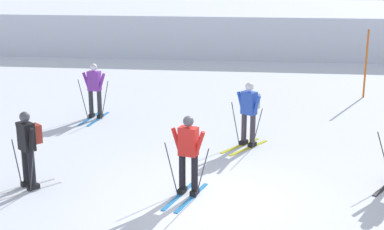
{
  "coord_description": "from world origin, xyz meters",
  "views": [
    {
      "loc": [
        0.69,
        -10.52,
        4.77
      ],
      "look_at": [
        -0.92,
        3.32,
        0.9
      ],
      "focal_mm": 52.72,
      "sensor_mm": 36.0,
      "label": 1
    }
  ],
  "objects_px": {
    "skier_red": "(188,153)",
    "trail_marker_pole": "(366,64)",
    "skier_purple": "(94,89)",
    "skier_black": "(28,146)",
    "skier_blue": "(249,111)"
  },
  "relations": [
    {
      "from": "skier_black",
      "to": "trail_marker_pole",
      "type": "relative_size",
      "value": 0.71
    },
    {
      "from": "skier_red",
      "to": "skier_purple",
      "type": "distance_m",
      "value": 6.58
    },
    {
      "from": "skier_red",
      "to": "skier_purple",
      "type": "xyz_separation_m",
      "value": [
        -3.58,
        5.52,
        0.0
      ]
    },
    {
      "from": "skier_black",
      "to": "trail_marker_pole",
      "type": "xyz_separation_m",
      "value": [
        8.57,
        9.3,
        0.26
      ]
    },
    {
      "from": "skier_purple",
      "to": "skier_black",
      "type": "bearing_deg",
      "value": -88.27
    },
    {
      "from": "skier_red",
      "to": "trail_marker_pole",
      "type": "height_order",
      "value": "trail_marker_pole"
    },
    {
      "from": "skier_black",
      "to": "skier_blue",
      "type": "relative_size",
      "value": 1.0
    },
    {
      "from": "skier_purple",
      "to": "skier_red",
      "type": "bearing_deg",
      "value": -57.06
    },
    {
      "from": "trail_marker_pole",
      "to": "skier_red",
      "type": "bearing_deg",
      "value": -119.13
    },
    {
      "from": "skier_black",
      "to": "skier_blue",
      "type": "bearing_deg",
      "value": 36.59
    },
    {
      "from": "trail_marker_pole",
      "to": "skier_purple",
      "type": "bearing_deg",
      "value": -156.88
    },
    {
      "from": "skier_blue",
      "to": "skier_black",
      "type": "bearing_deg",
      "value": -143.41
    },
    {
      "from": "skier_black",
      "to": "skier_red",
      "type": "xyz_separation_m",
      "value": [
        3.41,
        0.05,
        -0.04
      ]
    },
    {
      "from": "skier_black",
      "to": "skier_blue",
      "type": "distance_m",
      "value": 5.73
    },
    {
      "from": "skier_red",
      "to": "trail_marker_pole",
      "type": "xyz_separation_m",
      "value": [
        5.16,
        9.26,
        0.3
      ]
    }
  ]
}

